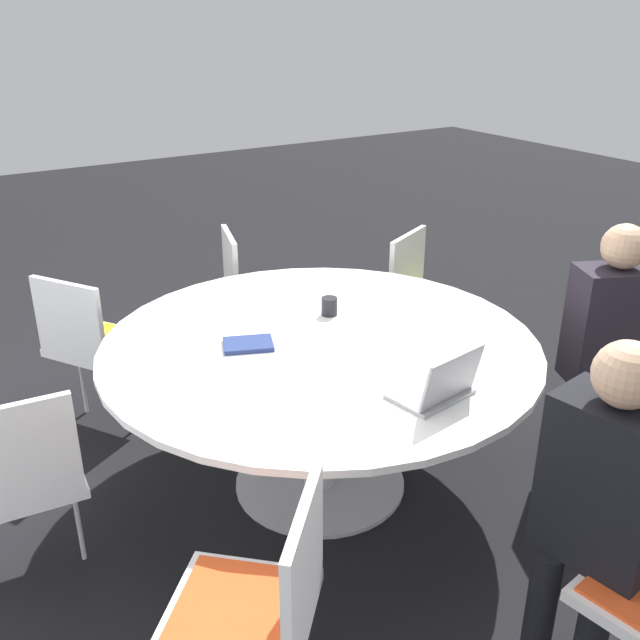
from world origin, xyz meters
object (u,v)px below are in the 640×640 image
chair_3 (253,288)px  chair_2 (425,294)px  chair_4 (91,338)px  coffee_cup (329,306)px  chair_6 (260,602)px  chair_5 (18,473)px  spiral_notebook (248,344)px  laptop (439,387)px  person_1 (611,333)px  person_0 (602,494)px

chair_3 → chair_2: bearing=69.2°
chair_2 → chair_4: size_ratio=1.00×
coffee_cup → chair_6: bearing=140.0°
chair_2 → chair_3: same height
chair_5 → chair_4: bearing=66.1°
chair_3 → chair_5: same height
chair_2 → chair_3: 1.03m
chair_2 → spiral_notebook: chair_2 is taller
laptop → spiral_notebook: bearing=-72.1°
person_1 → laptop: 1.11m
laptop → person_1: bearing=175.7°
chair_3 → chair_6: size_ratio=1.00×
laptop → spiral_notebook: (0.78, 0.39, -0.05)m
chair_3 → spiral_notebook: size_ratio=3.49×
chair_2 → chair_5: size_ratio=1.00×
chair_5 → coffee_cup: bearing=11.9°
chair_6 → person_0: bearing=-66.0°
chair_4 → person_0: person_0 is taller
chair_3 → person_1: size_ratio=0.71×
chair_5 → laptop: bearing=-22.3°
coffee_cup → laptop: bearing=174.1°
chair_2 → person_1: 1.21m
chair_3 → laptop: size_ratio=2.73×
chair_6 → person_1: 2.07m
person_1 → laptop: size_ratio=3.83×
chair_3 → chair_4: size_ratio=1.00×
chair_3 → spiral_notebook: 1.29m
spiral_notebook → chair_6: bearing=154.3°
chair_3 → person_0: size_ratio=0.71×
laptop → spiral_notebook: laptop is taller
chair_3 → person_0: (-2.56, 0.12, 0.19)m
chair_2 → chair_5: same height
person_0 → laptop: 0.67m
chair_2 → chair_4: 1.90m
chair_3 → spiral_notebook: (-1.12, 0.59, 0.23)m
coffee_cup → person_0: bearing=179.7°
chair_4 → chair_6: size_ratio=1.00×
chair_5 → spiral_notebook: chair_5 is taller
chair_5 → coffee_cup: size_ratio=10.29×
chair_4 → chair_5: (-1.02, 0.55, 0.00)m
chair_4 → spiral_notebook: chair_4 is taller
person_1 → chair_3: bearing=-38.6°
chair_6 → laptop: bearing=-28.0°
chair_3 → coffee_cup: size_ratio=10.29×
chair_2 → laptop: size_ratio=2.73×
chair_2 → laptop: laptop is taller
coffee_cup → chair_3: bearing=-6.1°
chair_5 → chair_3: bearing=41.9°
spiral_notebook → chair_4: bearing=25.1°
chair_4 → spiral_notebook: size_ratio=3.49×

